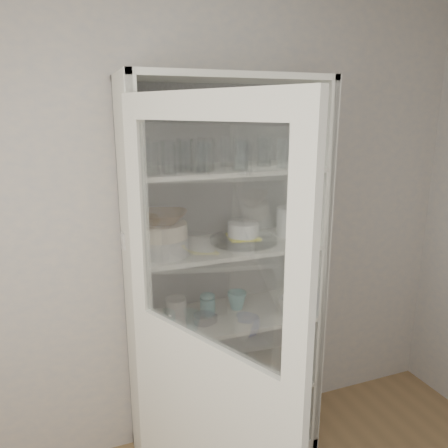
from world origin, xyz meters
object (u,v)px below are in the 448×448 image
object	(u,v)px
pantry_cabinet	(220,296)
cream_dish	(188,384)
goblet_1	(209,151)
terracotta_bowl	(162,217)
plate_stack_back	(144,238)
grey_bowl_stack	(290,221)
goblet_0	(141,149)
mug_white	(288,306)
goblet_2	(267,149)
measuring_cups	(204,318)
plate_stack_front	(163,246)
white_ramekin	(243,229)
glass_platter	(243,240)
white_canister	(176,310)
tin_box	(238,374)
goblet_3	(289,148)
teal_jar	(208,304)
mug_blue	(295,301)
cupboard_door	(207,392)
cream_bowl	(163,230)
yellow_trivet	(243,237)
mug_teal	(237,300)

from	to	relation	value
pantry_cabinet	cream_dish	world-z (taller)	pantry_cabinet
goblet_1	terracotta_bowl	xyz separation A→B (m)	(-0.28, -0.14, -0.29)
goblet_1	plate_stack_back	size ratio (longest dim) A/B	0.66
grey_bowl_stack	cream_dish	bearing A→B (deg)	-175.64
goblet_0	mug_white	world-z (taller)	goblet_0
pantry_cabinet	goblet_2	distance (m)	0.84
measuring_cups	mug_white	bearing A→B (deg)	-9.67
plate_stack_front	white_ramekin	distance (m)	0.45
grey_bowl_stack	measuring_cups	bearing A→B (deg)	-172.30
glass_platter	white_canister	bearing A→B (deg)	178.75
goblet_0	tin_box	distance (m)	1.35
goblet_0	goblet_3	world-z (taller)	goblet_0
teal_jar	mug_blue	bearing A→B (deg)	-16.19
pantry_cabinet	cream_dish	xyz separation A→B (m)	(-0.22, -0.09, -0.44)
mug_blue	pantry_cabinet	bearing A→B (deg)	175.46
cupboard_door	teal_jar	distance (m)	0.72
goblet_1	white_canister	bearing A→B (deg)	-162.31
plate_stack_front	measuring_cups	world-z (taller)	plate_stack_front
cream_bowl	cream_dish	distance (m)	0.89
yellow_trivet	teal_jar	distance (m)	0.42
cream_dish	terracotta_bowl	bearing A→B (deg)	-163.92
terracotta_bowl	mug_blue	xyz separation A→B (m)	(0.72, -0.03, -0.53)
mug_blue	tin_box	size ratio (longest dim) A/B	0.72
mug_blue	mug_white	size ratio (longest dim) A/B	1.24
cupboard_door	measuring_cups	size ratio (longest dim) A/B	17.95
goblet_0	plate_stack_back	size ratio (longest dim) A/B	0.79
grey_bowl_stack	plate_stack_back	bearing A→B (deg)	173.70
plate_stack_front	cream_bowl	bearing A→B (deg)	0.00
plate_stack_back	cupboard_door	bearing A→B (deg)	-83.44
goblet_2	glass_platter	xyz separation A→B (m)	(-0.17, -0.08, -0.47)
white_ramekin	mug_teal	size ratio (longest dim) A/B	1.55
goblet_2	glass_platter	size ratio (longest dim) A/B	0.42
cream_bowl	teal_jar	xyz separation A→B (m)	(0.26, 0.11, -0.47)
white_ramekin	cream_bowl	bearing A→B (deg)	-172.01
goblet_0	white_ramekin	bearing A→B (deg)	-11.18
cream_bowl	measuring_cups	distance (m)	0.54
mug_blue	teal_jar	bearing A→B (deg)	-178.86
goblet_2	teal_jar	distance (m)	0.90
glass_platter	mug_white	size ratio (longest dim) A/B	3.33
goblet_0	yellow_trivet	size ratio (longest dim) A/B	1.17
white_canister	teal_jar	bearing A→B (deg)	11.20
mug_white	tin_box	size ratio (longest dim) A/B	0.58
grey_bowl_stack	goblet_3	bearing A→B (deg)	76.77
cupboard_door	plate_stack_front	xyz separation A→B (m)	(-0.03, 0.57, 0.43)
goblet_2	white_ramekin	distance (m)	0.45
cream_bowl	measuring_cups	bearing A→B (deg)	2.33
goblet_1	white_canister	world-z (taller)	goblet_1
measuring_cups	mug_teal	bearing A→B (deg)	22.29
goblet_0	goblet_2	size ratio (longest dim) A/B	1.23
yellow_trivet	cream_bowl	bearing A→B (deg)	-172.01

